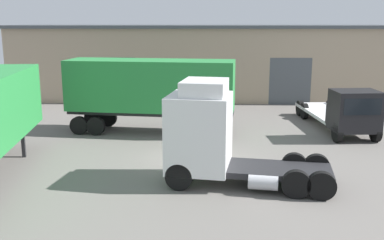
% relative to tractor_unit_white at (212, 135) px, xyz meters
% --- Properties ---
extents(ground_plane, '(60.00, 60.00, 0.00)m').
position_rel_tractor_unit_white_xyz_m(ground_plane, '(-0.49, 3.21, -1.95)').
color(ground_plane, slate).
extents(warehouse_building, '(31.23, 8.01, 6.01)m').
position_rel_tractor_unit_white_xyz_m(warehouse_building, '(-0.49, 20.96, 1.06)').
color(warehouse_building, tan).
rests_on(warehouse_building, ground_plane).
extents(tractor_unit_white, '(6.75, 3.49, 4.14)m').
position_rel_tractor_unit_white_xyz_m(tractor_unit_white, '(0.00, 0.00, 0.00)').
color(tractor_unit_white, silver).
rests_on(tractor_unit_white, ground_plane).
extents(container_trailer_green, '(9.75, 3.58, 4.21)m').
position_rel_tractor_unit_white_xyz_m(container_trailer_green, '(-3.46, 8.18, 0.70)').
color(container_trailer_green, '#28843D').
rests_on(container_trailer_green, ground_plane).
extents(flatbed_truck_black, '(3.07, 8.16, 2.72)m').
position_rel_tractor_unit_white_xyz_m(flatbed_truck_black, '(7.72, 8.03, -0.65)').
color(flatbed_truck_black, black).
rests_on(flatbed_truck_black, ground_plane).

